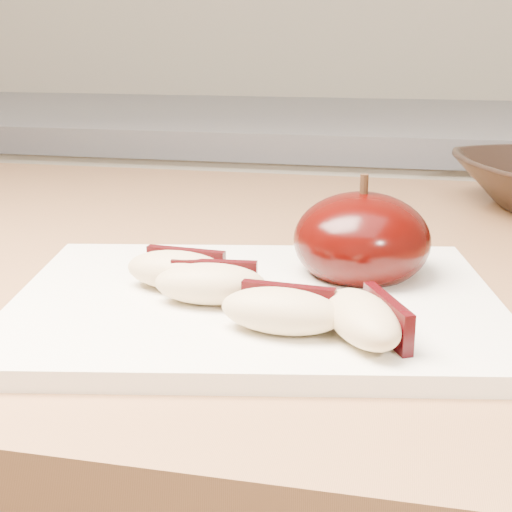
# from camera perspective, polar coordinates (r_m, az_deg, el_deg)

# --- Properties ---
(back_cabinet) EXTENTS (2.40, 0.62, 0.94)m
(back_cabinet) POSITION_cam_1_polar(r_m,az_deg,el_deg) (1.40, 4.41, -8.11)
(back_cabinet) COLOR silver
(back_cabinet) RESTS_ON ground
(cutting_board) EXTENTS (0.33, 0.27, 0.01)m
(cutting_board) POSITION_cam_1_polar(r_m,az_deg,el_deg) (0.44, -0.00, -3.81)
(cutting_board) COLOR white
(cutting_board) RESTS_ON island_counter
(apple_half) EXTENTS (0.12, 0.12, 0.08)m
(apple_half) POSITION_cam_1_polar(r_m,az_deg,el_deg) (0.48, 8.45, 1.27)
(apple_half) COLOR black
(apple_half) RESTS_ON cutting_board
(apple_wedge_a) EXTENTS (0.07, 0.04, 0.02)m
(apple_wedge_a) POSITION_cam_1_polar(r_m,az_deg,el_deg) (0.45, -6.22, -1.10)
(apple_wedge_a) COLOR tan
(apple_wedge_a) RESTS_ON cutting_board
(apple_wedge_b) EXTENTS (0.07, 0.04, 0.02)m
(apple_wedge_b) POSITION_cam_1_polar(r_m,az_deg,el_deg) (0.43, -3.63, -2.18)
(apple_wedge_b) COLOR tan
(apple_wedge_b) RESTS_ON cutting_board
(apple_wedge_c) EXTENTS (0.07, 0.04, 0.02)m
(apple_wedge_c) POSITION_cam_1_polar(r_m,az_deg,el_deg) (0.39, 2.11, -4.34)
(apple_wedge_c) COLOR tan
(apple_wedge_c) RESTS_ON cutting_board
(apple_wedge_d) EXTENTS (0.06, 0.07, 0.02)m
(apple_wedge_d) POSITION_cam_1_polar(r_m,az_deg,el_deg) (0.38, 8.72, -4.95)
(apple_wedge_d) COLOR tan
(apple_wedge_d) RESTS_ON cutting_board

